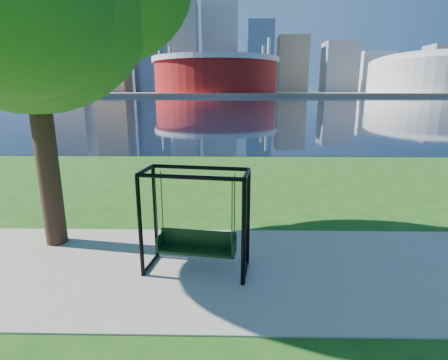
{
  "coord_description": "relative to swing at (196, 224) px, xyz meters",
  "views": [
    {
      "loc": [
        0.26,
        -6.91,
        3.53
      ],
      "look_at": [
        0.12,
        0.0,
        1.76
      ],
      "focal_mm": 28.0,
      "sensor_mm": 36.0,
      "label": 1
    }
  ],
  "objects": [
    {
      "name": "skyline",
      "position": [
        -3.86,
        319.92,
        34.88
      ],
      "size": [
        392.0,
        66.0,
        96.5
      ],
      "color": "gray",
      "rests_on": "far_bank"
    },
    {
      "name": "arena",
      "position": [
        135.41,
        235.53,
        14.87
      ],
      "size": [
        84.0,
        84.0,
        26.56
      ],
      "color": "beige",
      "rests_on": "far_bank"
    },
    {
      "name": "far_bank",
      "position": [
        0.41,
        306.53,
        -0.01
      ],
      "size": [
        900.0,
        228.0,
        2.0
      ],
      "primitive_type": "cube",
      "color": "#937F60",
      "rests_on": "ground"
    },
    {
      "name": "ground",
      "position": [
        0.41,
        0.53,
        -1.01
      ],
      "size": [
        900.0,
        900.0,
        0.0
      ],
      "primitive_type": "plane",
      "color": "#1E5114",
      "rests_on": "ground"
    },
    {
      "name": "river",
      "position": [
        0.41,
        102.53,
        -1.0
      ],
      "size": [
        900.0,
        180.0,
        0.02
      ],
      "primitive_type": "cube",
      "color": "black",
      "rests_on": "ground"
    },
    {
      "name": "stadium",
      "position": [
        -9.59,
        235.53,
        13.22
      ],
      "size": [
        83.0,
        83.0,
        32.0
      ],
      "color": "maroon",
      "rests_on": "far_bank"
    },
    {
      "name": "path",
      "position": [
        0.41,
        0.03,
        -0.99
      ],
      "size": [
        120.0,
        4.0,
        0.03
      ],
      "primitive_type": "cube",
      "color": "#9E937F",
      "rests_on": "ground"
    },
    {
      "name": "swing",
      "position": [
        0.0,
        0.0,
        0.0
      ],
      "size": [
        2.15,
        1.17,
        2.09
      ],
      "rotation": [
        0.0,
        0.0,
        -0.15
      ],
      "color": "black",
      "rests_on": "ground"
    }
  ]
}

